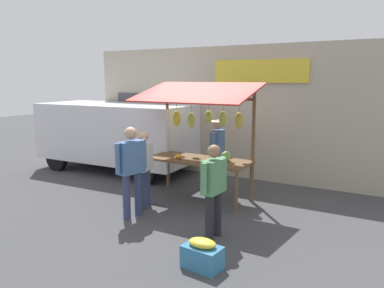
% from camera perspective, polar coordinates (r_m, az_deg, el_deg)
% --- Properties ---
extents(ground_plane, '(40.00, 40.00, 0.00)m').
position_cam_1_polar(ground_plane, '(8.17, 1.05, -8.35)').
color(ground_plane, '#424244').
extents(street_backdrop, '(9.00, 0.30, 3.40)m').
position_cam_1_polar(street_backdrop, '(9.80, 6.98, 4.81)').
color(street_backdrop, '#B2A893').
rests_on(street_backdrop, ground).
extents(market_stall, '(2.50, 1.46, 2.50)m').
position_cam_1_polar(market_stall, '(7.85, 1.29, 2.51)').
color(market_stall, brown).
rests_on(market_stall, ground).
extents(vendor_with_sunhat, '(0.43, 0.70, 1.66)m').
position_cam_1_polar(vendor_with_sunhat, '(8.54, 3.90, -0.75)').
color(vendor_with_sunhat, '#726656').
rests_on(vendor_with_sunhat, ground).
extents(shopper_with_ponytail, '(0.31, 0.66, 1.55)m').
position_cam_1_polar(shopper_with_ponytail, '(7.48, -7.42, -3.11)').
color(shopper_with_ponytail, navy).
rests_on(shopper_with_ponytail, ground).
extents(shopper_with_shopping_bag, '(0.31, 0.71, 1.71)m').
position_cam_1_polar(shopper_with_shopping_bag, '(6.94, -9.27, -3.23)').
color(shopper_with_shopping_bag, navy).
rests_on(shopper_with_shopping_bag, ground).
extents(shopper_in_striped_shirt, '(0.25, 0.67, 1.55)m').
position_cam_1_polar(shopper_in_striped_shirt, '(5.98, 3.35, -6.39)').
color(shopper_in_striped_shirt, '#232328').
rests_on(shopper_in_striped_shirt, ground).
extents(parked_van, '(4.47, 2.02, 1.88)m').
position_cam_1_polar(parked_van, '(10.75, -12.17, 2.02)').
color(parked_van, silver).
rests_on(parked_van, ground).
extents(produce_crate_near, '(0.56, 0.38, 0.43)m').
position_cam_1_polar(produce_crate_near, '(5.30, 1.58, -16.61)').
color(produce_crate_near, teal).
rests_on(produce_crate_near, ground).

